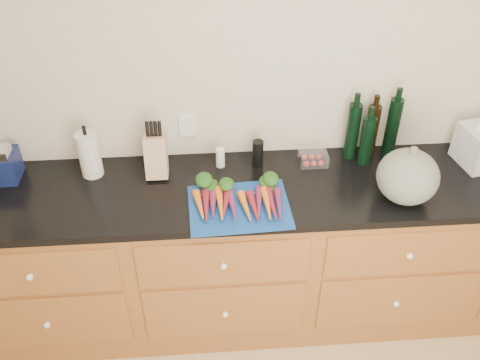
{
  "coord_description": "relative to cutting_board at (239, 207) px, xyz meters",
  "views": [
    {
      "loc": [
        -0.5,
        -0.76,
        2.6
      ],
      "look_at": [
        -0.36,
        1.2,
        1.06
      ],
      "focal_mm": 40.0,
      "sensor_mm": 36.0,
      "label": 1
    }
  ],
  "objects": [
    {
      "name": "grinder_pepper",
      "position": [
        0.12,
        0.34,
        0.06
      ],
      "size": [
        0.06,
        0.06,
        0.14
      ],
      "primitive_type": "cylinder",
      "color": "black",
      "rests_on": "countertop"
    },
    {
      "name": "cutting_board",
      "position": [
        0.0,
        0.0,
        0.0
      ],
      "size": [
        0.49,
        0.38,
        0.01
      ],
      "primitive_type": "cube",
      "rotation": [
        0.0,
        0.0,
        0.04
      ],
      "color": "navy",
      "rests_on": "countertop"
    },
    {
      "name": "cabinets",
      "position": [
        0.36,
        0.16,
        -0.5
      ],
      "size": [
        3.6,
        0.64,
        0.9
      ],
      "color": "brown",
      "rests_on": "ground"
    },
    {
      "name": "wall_back",
      "position": [
        0.36,
        0.48,
        0.35
      ],
      "size": [
        4.1,
        0.05,
        2.6
      ],
      "primitive_type": "cube",
      "color": "beige",
      "rests_on": "ground"
    },
    {
      "name": "countertop",
      "position": [
        0.36,
        0.16,
        -0.03
      ],
      "size": [
        3.64,
        0.62,
        0.04
      ],
      "primitive_type": "cube",
      "color": "black",
      "rests_on": "cabinets"
    },
    {
      "name": "knife_block",
      "position": [
        -0.39,
        0.3,
        0.1
      ],
      "size": [
        0.11,
        0.11,
        0.22
      ],
      "primitive_type": "cube",
      "color": "tan",
      "rests_on": "countertop"
    },
    {
      "name": "canister_chrome",
      "position": [
        0.12,
        0.34,
        0.05
      ],
      "size": [
        0.05,
        0.05,
        0.12
      ],
      "primitive_type": "cylinder",
      "color": "silver",
      "rests_on": "countertop"
    },
    {
      "name": "squash",
      "position": [
        0.79,
        0.01,
        0.12
      ],
      "size": [
        0.29,
        0.29,
        0.26
      ],
      "primitive_type": "ellipsoid",
      "color": "#596554",
      "rests_on": "countertop"
    },
    {
      "name": "bottles",
      "position": [
        0.71,
        0.37,
        0.15
      ],
      "size": [
        0.28,
        0.14,
        0.33
      ],
      "color": "black",
      "rests_on": "countertop"
    },
    {
      "name": "grinder_salt",
      "position": [
        -0.07,
        0.34,
        0.05
      ],
      "size": [
        0.05,
        0.05,
        0.1
      ],
      "primitive_type": "cylinder",
      "color": "white",
      "rests_on": "countertop"
    },
    {
      "name": "tomato_box",
      "position": [
        0.41,
        0.33,
        0.03
      ],
      "size": [
        0.14,
        0.11,
        0.07
      ],
      "primitive_type": "cube",
      "color": "white",
      "rests_on": "countertop"
    },
    {
      "name": "paper_towel",
      "position": [
        -0.72,
        0.32,
        0.11
      ],
      "size": [
        0.11,
        0.11,
        0.24
      ],
      "primitive_type": "cylinder",
      "color": "silver",
      "rests_on": "countertop"
    },
    {
      "name": "carrots",
      "position": [
        0.0,
        0.04,
        0.03
      ],
      "size": [
        0.41,
        0.3,
        0.06
      ],
      "color": "orange",
      "rests_on": "cutting_board"
    }
  ]
}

